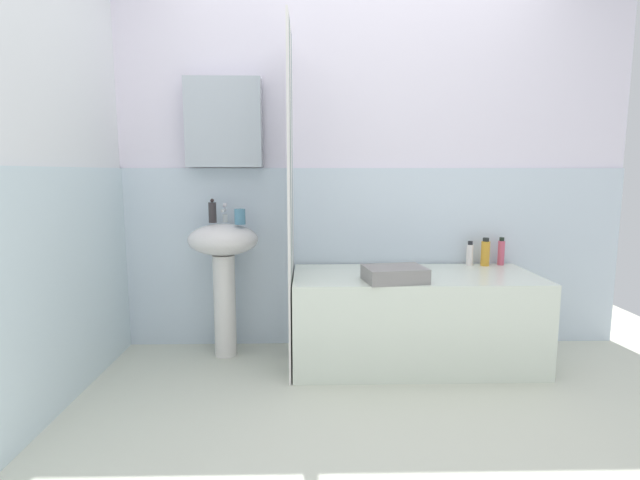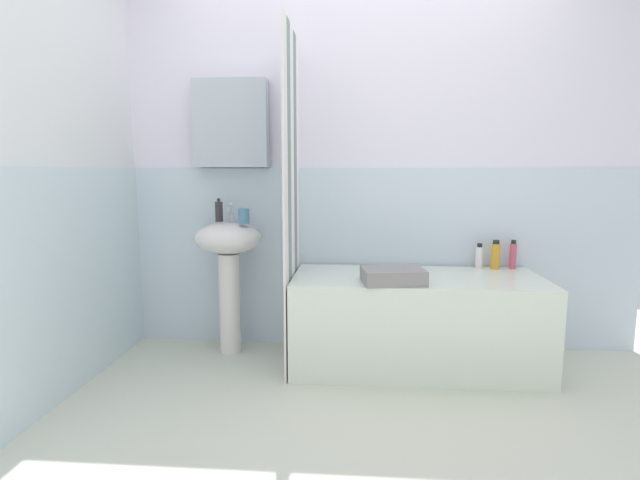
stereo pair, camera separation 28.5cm
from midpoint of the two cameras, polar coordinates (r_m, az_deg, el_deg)
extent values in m
cube|color=beige|center=(2.32, 8.66, -23.08)|extent=(4.80, 5.60, 0.04)
cube|color=white|center=(3.26, 7.50, 8.39)|extent=(3.60, 0.05, 2.40)
cube|color=silver|center=(3.28, 7.34, -2.15)|extent=(3.60, 0.02, 1.20)
cube|color=silver|center=(3.25, -7.89, 13.41)|extent=(0.48, 0.12, 0.56)
cube|color=white|center=(2.72, -26.95, 7.68)|extent=(0.05, 1.81, 2.40)
cube|color=silver|center=(2.76, -25.57, -4.79)|extent=(0.02, 1.81, 1.20)
cylinder|color=silver|center=(3.20, -8.06, -7.41)|extent=(0.14, 0.14, 0.65)
ellipsoid|color=silver|center=(3.12, -8.22, 0.18)|extent=(0.44, 0.34, 0.20)
cylinder|color=silver|center=(3.20, -7.87, 2.64)|extent=(0.03, 0.03, 0.05)
cylinder|color=silver|center=(3.15, -8.08, 3.55)|extent=(0.02, 0.10, 0.02)
sphere|color=silver|center=(3.19, -7.90, 4.16)|extent=(0.03, 0.03, 0.03)
cylinder|color=#312D2E|center=(3.18, -9.31, 3.30)|extent=(0.05, 0.05, 0.13)
sphere|color=#2D2324|center=(3.17, -9.34, 4.68)|extent=(0.02, 0.02, 0.02)
cylinder|color=teal|center=(3.04, -6.32, 2.82)|extent=(0.07, 0.07, 0.10)
cube|color=white|center=(3.05, 13.90, -9.29)|extent=(1.47, 0.65, 0.56)
cube|color=white|center=(2.63, -1.01, 4.20)|extent=(0.01, 0.13, 2.00)
cube|color=gray|center=(2.76, -0.75, 4.38)|extent=(0.01, 0.13, 2.00)
cube|color=white|center=(2.89, -0.51, 4.55)|extent=(0.01, 0.13, 2.00)
cube|color=gray|center=(3.02, -0.30, 4.70)|extent=(0.01, 0.13, 2.00)
cube|color=white|center=(3.15, -0.10, 4.83)|extent=(0.01, 0.13, 2.00)
cylinder|color=#CF526C|center=(3.39, 24.03, -1.77)|extent=(0.04, 0.04, 0.16)
cylinder|color=black|center=(3.38, 24.12, -0.21)|extent=(0.03, 0.03, 0.02)
cylinder|color=gold|center=(3.33, 22.29, -1.82)|extent=(0.06, 0.06, 0.16)
cylinder|color=#202526|center=(3.32, 22.38, -0.24)|extent=(0.04, 0.04, 0.02)
cylinder|color=white|center=(3.32, 20.60, -1.98)|extent=(0.04, 0.04, 0.14)
cylinder|color=black|center=(3.31, 20.67, -0.59)|extent=(0.03, 0.03, 0.02)
cube|color=gray|center=(2.76, 11.54, -4.16)|extent=(0.37, 0.30, 0.08)
camera|label=1|loc=(0.14, -87.14, 0.40)|focal=27.19mm
camera|label=2|loc=(0.14, 92.86, -0.40)|focal=27.19mm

